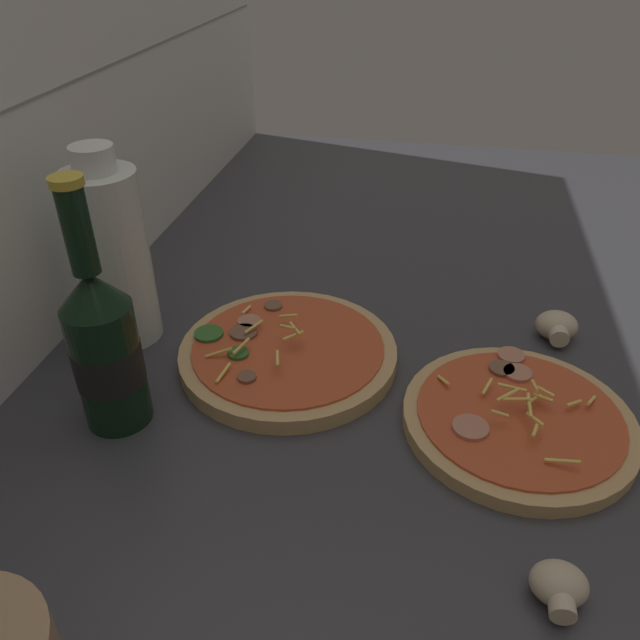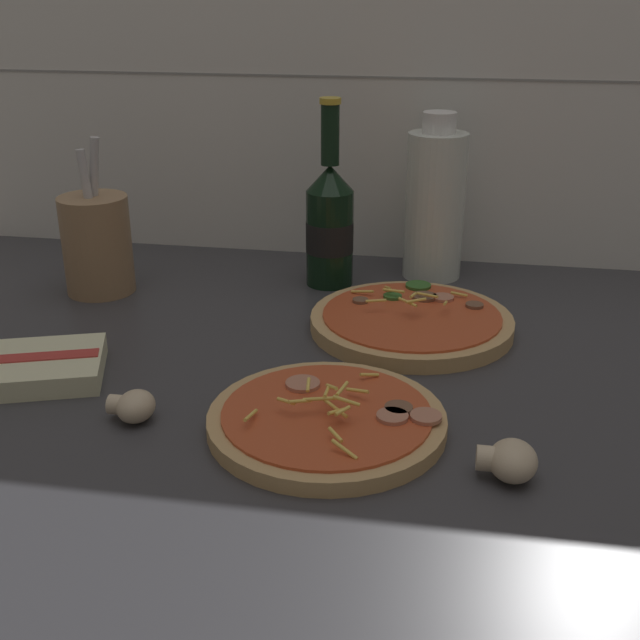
# 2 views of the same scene
# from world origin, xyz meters

# --- Properties ---
(counter_slab) EXTENTS (1.60, 0.90, 0.03)m
(counter_slab) POSITION_xyz_m (0.00, 0.00, 0.01)
(counter_slab) COLOR #38383D
(counter_slab) RESTS_ON ground
(tile_backsplash) EXTENTS (1.60, 0.01, 0.60)m
(tile_backsplash) POSITION_xyz_m (0.00, 0.45, 0.30)
(tile_backsplash) COLOR white
(tile_backsplash) RESTS_ON ground
(pizza_near) EXTENTS (0.23, 0.23, 0.04)m
(pizza_near) POSITION_xyz_m (-0.12, -0.09, 0.03)
(pizza_near) COLOR tan
(pizza_near) RESTS_ON counter_slab
(pizza_far) EXTENTS (0.25, 0.25, 0.05)m
(pizza_far) POSITION_xyz_m (-0.05, 0.17, 0.04)
(pizza_far) COLOR tan
(pizza_far) RESTS_ON counter_slab
(beer_bottle) EXTENTS (0.07, 0.07, 0.26)m
(beer_bottle) POSITION_xyz_m (-0.18, 0.32, 0.12)
(beer_bottle) COLOR black
(beer_bottle) RESTS_ON counter_slab
(oil_bottle) EXTENTS (0.08, 0.08, 0.24)m
(oil_bottle) POSITION_xyz_m (-0.04, 0.38, 0.13)
(oil_bottle) COLOR silver
(oil_bottle) RESTS_ON counter_slab
(mushroom_left) EXTENTS (0.05, 0.05, 0.04)m
(mushroom_left) POSITION_xyz_m (0.06, -0.15, 0.04)
(mushroom_left) COLOR beige
(mushroom_left) RESTS_ON counter_slab
(mushroom_right) EXTENTS (0.05, 0.04, 0.03)m
(mushroom_right) POSITION_xyz_m (-0.31, -0.11, 0.04)
(mushroom_right) COLOR beige
(mushroom_right) RESTS_ON counter_slab
(utensil_crock) EXTENTS (0.09, 0.09, 0.22)m
(utensil_crock) POSITION_xyz_m (-0.49, 0.23, 0.10)
(utensil_crock) COLOR #9E7A56
(utensil_crock) RESTS_ON counter_slab
(dish_towel) EXTENTS (0.17, 0.15, 0.03)m
(dish_towel) POSITION_xyz_m (-0.45, -0.04, 0.04)
(dish_towel) COLOR beige
(dish_towel) RESTS_ON counter_slab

